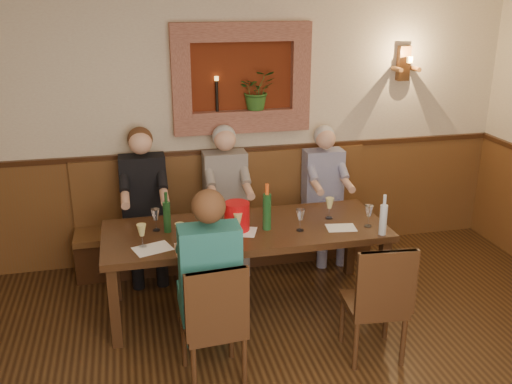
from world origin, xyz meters
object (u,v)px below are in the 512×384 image
at_px(dining_table, 246,236).
at_px(wine_bottle_green_a, 267,211).
at_px(wine_bottle_green_b, 167,216).
at_px(bench, 227,231).
at_px(spittoon_bucket, 237,216).
at_px(person_chair_front, 209,295).
at_px(person_bench_left, 146,216).
at_px(chair_near_right, 373,323).
at_px(person_bench_right, 325,204).
at_px(water_bottle, 383,219).
at_px(person_bench_mid, 227,210).
at_px(chair_near_left, 214,345).

height_order(dining_table, wine_bottle_green_a, wine_bottle_green_a).
xyz_separation_m(dining_table, wine_bottle_green_b, (-0.65, 0.07, 0.22)).
relative_size(bench, spittoon_bucket, 12.36).
relative_size(dining_table, person_chair_front, 1.68).
xyz_separation_m(dining_table, person_bench_left, (-0.81, 0.84, -0.07)).
bearing_deg(chair_near_right, bench, 118.11).
relative_size(person_bench_right, water_bottle, 3.99).
bearing_deg(person_bench_mid, bench, 82.85).
height_order(wine_bottle_green_a, water_bottle, wine_bottle_green_a).
relative_size(chair_near_left, person_bench_left, 0.65).
height_order(chair_near_right, person_bench_left, person_bench_left).
distance_m(dining_table, person_bench_right, 1.32).
distance_m(chair_near_left, person_bench_right, 2.30).
bearing_deg(chair_near_right, chair_near_left, -174.54).
relative_size(bench, person_bench_left, 2.06).
bearing_deg(water_bottle, spittoon_bucket, 162.60).
bearing_deg(person_bench_right, wine_bottle_green_b, -155.24).
height_order(person_bench_mid, person_chair_front, person_bench_mid).
xyz_separation_m(dining_table, bench, (0.00, 0.94, -0.35)).
bearing_deg(wine_bottle_green_b, person_bench_left, 101.63).
xyz_separation_m(chair_near_left, chair_near_right, (1.22, 0.00, 0.00)).
bearing_deg(bench, person_bench_mid, -97.15).
relative_size(person_chair_front, wine_bottle_green_b, 4.07).
height_order(person_chair_front, wine_bottle_green_b, person_chair_front).
distance_m(spittoon_bucket, water_bottle, 1.21).
bearing_deg(person_bench_right, person_chair_front, -131.86).
distance_m(person_bench_mid, wine_bottle_green_b, 1.04).
bearing_deg(bench, person_bench_left, -172.51).
distance_m(bench, wine_bottle_green_a, 1.18).
bearing_deg(person_bench_mid, water_bottle, -48.23).
height_order(bench, chair_near_right, bench).
bearing_deg(spittoon_bucket, wine_bottle_green_b, 171.18).
height_order(person_bench_left, person_bench_mid, person_bench_left).
height_order(bench, wine_bottle_green_b, bench).
relative_size(chair_near_left, water_bottle, 2.75).
xyz_separation_m(person_bench_right, spittoon_bucket, (-1.09, -0.86, 0.30)).
height_order(person_bench_right, wine_bottle_green_a, person_bench_right).
bearing_deg(dining_table, person_bench_mid, 90.91).
height_order(wine_bottle_green_b, water_bottle, wine_bottle_green_b).
bearing_deg(chair_near_left, person_chair_front, 86.00).
height_order(person_bench_mid, wine_bottle_green_a, person_bench_mid).
height_order(bench, person_bench_right, person_bench_right).
bearing_deg(person_bench_left, person_bench_mid, 0.05).
height_order(chair_near_left, person_bench_right, person_bench_right).
bearing_deg(person_bench_right, dining_table, -140.33).
distance_m(person_bench_right, person_chair_front, 2.17).
xyz_separation_m(dining_table, water_bottle, (1.07, -0.38, 0.21)).
height_order(person_bench_left, spittoon_bucket, person_bench_left).
relative_size(dining_table, person_bench_right, 1.74).
distance_m(chair_near_left, person_bench_left, 1.84).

